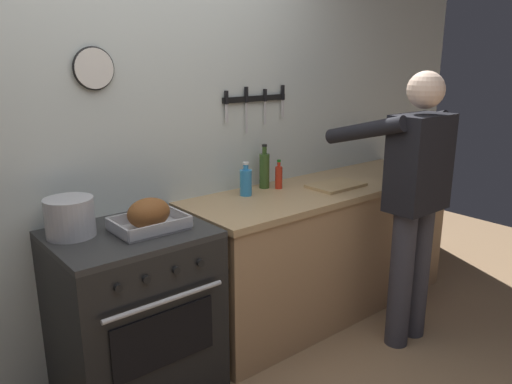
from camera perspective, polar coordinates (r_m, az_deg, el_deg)
name	(u,v)px	position (r m, az deg, el deg)	size (l,w,h in m)	color
wall_back	(132,138)	(2.85, -14.06, 6.08)	(6.00, 0.13, 2.60)	silver
counter_block	(323,248)	(3.50, 7.70, -6.38)	(2.03, 0.65, 0.90)	tan
stove	(135,313)	(2.72, -13.76, -13.35)	(0.76, 0.67, 0.90)	black
person_cook	(413,193)	(3.08, 17.61, -0.16)	(0.51, 0.63, 1.66)	#383842
roasting_pan	(149,216)	(2.52, -12.17, -2.73)	(0.35, 0.26, 0.16)	#B7B7BC
stock_pot	(70,217)	(2.53, -20.56, -2.73)	(0.23, 0.23, 0.19)	#B7B7BC
cutting_board	(336,185)	(3.33, 9.16, 0.76)	(0.36, 0.24, 0.02)	tan
bottle_dish_soap	(246,182)	(3.07, -1.17, 1.19)	(0.07, 0.07, 0.21)	#338CCC
bottle_hot_sauce	(279,177)	(3.24, 2.62, 1.76)	(0.05, 0.05, 0.19)	red
bottle_olive_oil	(264,170)	(3.24, 0.97, 2.55)	(0.07, 0.07, 0.29)	#385623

